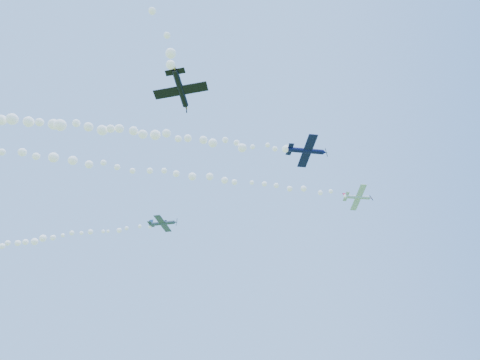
# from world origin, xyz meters

# --- Properties ---
(plane_white) EXTENTS (6.09, 6.32, 2.20)m
(plane_white) POSITION_xyz_m (23.98, 5.98, 49.46)
(plane_white) COLOR silver
(smoke_trail_white) EXTENTS (80.98, 30.43, 2.68)m
(smoke_trail_white) POSITION_xyz_m (-18.18, -9.11, 49.14)
(smoke_trail_white) COLOR white
(plane_navy) EXTENTS (7.45, 7.89, 2.02)m
(plane_navy) POSITION_xyz_m (14.07, -8.22, 49.93)
(plane_navy) COLOR #0D0F3D
(smoke_trail_navy) EXTENTS (68.35, 22.15, 2.92)m
(smoke_trail_navy) POSITION_xyz_m (-22.18, -18.95, 49.72)
(smoke_trail_navy) COLOR white
(plane_grey) EXTENTS (6.46, 6.83, 2.21)m
(plane_grey) POSITION_xyz_m (-15.95, 7.48, 47.76)
(plane_grey) COLOR #3C4858
(smoke_trail_grey) EXTENTS (72.61, 8.53, 2.98)m
(smoke_trail_grey) POSITION_xyz_m (-54.17, 10.84, 47.36)
(smoke_trail_grey) COLOR white
(plane_black) EXTENTS (6.42, 6.20, 1.85)m
(plane_black) POSITION_xyz_m (-1.76, -30.98, 40.50)
(plane_black) COLOR black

